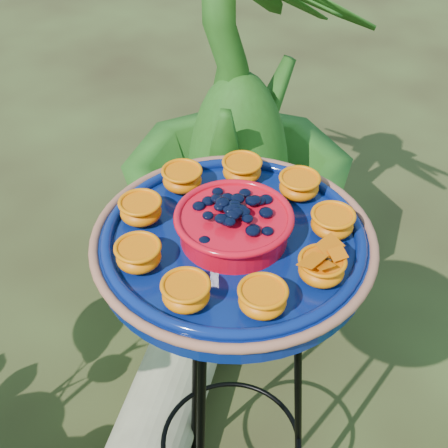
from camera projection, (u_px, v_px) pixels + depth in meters
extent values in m
torus|color=black|center=(233.00, 260.00, 0.95)|extent=(0.28, 0.28, 0.01)
torus|color=black|center=(231.00, 441.00, 1.28)|extent=(0.35, 0.35, 0.01)
cylinder|color=black|center=(196.00, 363.00, 1.29)|extent=(0.03, 0.08, 0.79)
cylinder|color=black|center=(298.00, 404.00, 1.21)|extent=(0.07, 0.06, 0.79)
cylinder|color=navy|center=(234.00, 246.00, 0.93)|extent=(0.48, 0.48, 0.04)
torus|color=#9C5846|center=(234.00, 238.00, 0.92)|extent=(0.42, 0.42, 0.01)
torus|color=navy|center=(234.00, 236.00, 0.92)|extent=(0.39, 0.39, 0.02)
cylinder|color=red|center=(234.00, 227.00, 0.91)|extent=(0.19, 0.19, 0.04)
torus|color=red|center=(234.00, 217.00, 0.89)|extent=(0.17, 0.17, 0.01)
ellipsoid|color=black|center=(234.00, 214.00, 0.89)|extent=(0.14, 0.14, 0.03)
ellipsoid|color=orange|center=(299.00, 187.00, 0.98)|extent=(0.06, 0.06, 0.03)
cylinder|color=orange|center=(300.00, 179.00, 0.97)|extent=(0.06, 0.06, 0.01)
ellipsoid|color=orange|center=(242.00, 171.00, 1.02)|extent=(0.06, 0.06, 0.03)
cylinder|color=orange|center=(242.00, 164.00, 1.01)|extent=(0.06, 0.06, 0.01)
ellipsoid|color=orange|center=(182.00, 180.00, 1.00)|extent=(0.06, 0.06, 0.03)
cylinder|color=orange|center=(182.00, 172.00, 0.99)|extent=(0.06, 0.06, 0.01)
ellipsoid|color=orange|center=(141.00, 212.00, 0.94)|extent=(0.06, 0.06, 0.03)
cylinder|color=orange|center=(140.00, 204.00, 0.93)|extent=(0.06, 0.06, 0.01)
ellipsoid|color=orange|center=(139.00, 257.00, 0.86)|extent=(0.06, 0.06, 0.03)
cylinder|color=orange|center=(138.00, 249.00, 0.85)|extent=(0.06, 0.06, 0.01)
ellipsoid|color=orange|center=(186.00, 295.00, 0.81)|extent=(0.06, 0.06, 0.03)
cylinder|color=orange|center=(186.00, 286.00, 0.80)|extent=(0.06, 0.06, 0.01)
ellipsoid|color=orange|center=(262.00, 301.00, 0.80)|extent=(0.06, 0.06, 0.03)
cylinder|color=orange|center=(263.00, 292.00, 0.79)|extent=(0.06, 0.06, 0.01)
ellipsoid|color=orange|center=(321.00, 270.00, 0.84)|extent=(0.06, 0.06, 0.03)
cylinder|color=orange|center=(322.00, 262.00, 0.83)|extent=(0.06, 0.06, 0.01)
ellipsoid|color=orange|center=(332.00, 225.00, 0.92)|extent=(0.06, 0.06, 0.03)
cylinder|color=orange|center=(333.00, 216.00, 0.91)|extent=(0.06, 0.06, 0.01)
cylinder|color=black|center=(323.00, 257.00, 0.83)|extent=(0.01, 0.03, 0.00)
cube|color=#EE6604|center=(312.00, 260.00, 0.81)|extent=(0.04, 0.03, 0.01)
cube|color=#EE6604|center=(330.00, 245.00, 0.84)|extent=(0.04, 0.03, 0.01)
cylinder|color=tan|center=(159.00, 420.00, 1.52)|extent=(0.59, 0.44, 0.19)
imported|color=#224C14|center=(239.00, 128.00, 1.65)|extent=(0.73, 0.73, 1.15)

